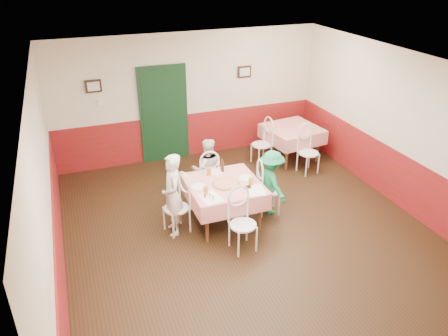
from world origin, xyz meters
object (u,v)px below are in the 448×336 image
object	(u,v)px
wallet	(247,187)
diner_left	(173,195)
chair_near	(243,225)
beer_bottle	(222,166)
main_table	(224,203)
chair_far	(208,177)
chair_second_b	(309,153)
chair_left	(176,208)
glass_a	(206,191)
chair_right	(268,190)
second_table	(291,143)
diner_right	(271,183)
glass_b	(251,181)
chair_second_a	(261,145)
pizza	(226,183)
diner_far	(207,169)
glass_c	(209,171)

from	to	relation	value
wallet	diner_left	distance (m)	1.24
chair_near	beer_bottle	xyz separation A→B (m)	(0.12, 1.26, 0.42)
main_table	beer_bottle	distance (m)	0.66
chair_far	chair_second_b	xyz separation A→B (m)	(2.35, 0.30, 0.00)
chair_left	beer_bottle	size ratio (longest dim) A/B	3.97
chair_far	glass_a	bearing A→B (deg)	77.70
chair_right	wallet	xyz separation A→B (m)	(-0.54, -0.28, 0.32)
second_table	diner_right	bearing A→B (deg)	-127.31
main_table	beer_bottle	size ratio (longest dim) A/B	5.37
glass_a	wallet	bearing A→B (deg)	-1.86
chair_near	glass_b	xyz separation A→B (m)	(0.40, 0.64, 0.38)
main_table	chair_far	size ratio (longest dim) A/B	1.36
chair_second_a	glass_b	world-z (taller)	chair_second_a
pizza	diner_far	size ratio (longest dim) A/B	0.37
chair_near	pizza	world-z (taller)	chair_near
diner_right	beer_bottle	bearing A→B (deg)	55.54
chair_far	diner_right	world-z (taller)	diner_right
chair_second_a	beer_bottle	xyz separation A→B (m)	(-1.48, -1.49, 0.42)
second_table	chair_far	size ratio (longest dim) A/B	1.24
chair_left	chair_near	xyz separation A→B (m)	(0.85, -0.85, 0.00)
glass_c	pizza	bearing A→B (deg)	-69.16
glass_a	wallet	size ratio (longest dim) A/B	1.29
chair_second_a	diner_right	size ratio (longest dim) A/B	0.75
chair_far	diner_left	xyz separation A→B (m)	(-0.90, -0.85, 0.26)
pizza	main_table	bearing A→B (deg)	111.59
glass_c	chair_right	bearing A→B (deg)	-20.82
glass_c	wallet	bearing A→B (deg)	-55.15
glass_b	diner_right	xyz separation A→B (m)	(0.50, 0.21, -0.23)
chair_right	wallet	size ratio (longest dim) A/B	8.18
chair_second_a	wallet	distance (m)	2.55
chair_right	glass_c	bearing A→B (deg)	78.67
glass_a	glass_b	size ratio (longest dim) A/B	1.04
second_table	chair_far	bearing A→B (deg)	-155.86
chair_right	beer_bottle	world-z (taller)	beer_bottle
chair_left	chair_second_b	distance (m)	3.40
diner_left	main_table	bearing A→B (deg)	93.51
chair_left	chair_second_a	world-z (taller)	same
chair_right	glass_a	bearing A→B (deg)	110.82
wallet	diner_right	xyz separation A→B (m)	(0.59, 0.28, -0.17)
chair_second_a	wallet	world-z (taller)	chair_second_a
wallet	diner_left	world-z (taller)	diner_left
chair_near	diner_left	distance (m)	1.27
pizza	beer_bottle	distance (m)	0.48
main_table	chair_near	size ratio (longest dim) A/B	1.36
chair_right	diner_far	world-z (taller)	diner_far
chair_right	glass_b	size ratio (longest dim) A/B	6.61
chair_left	chair_far	size ratio (longest dim) A/B	1.00
second_table	glass_c	world-z (taller)	glass_c
glass_a	diner_right	world-z (taller)	diner_right
glass_c	diner_right	xyz separation A→B (m)	(1.04, -0.38, -0.23)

